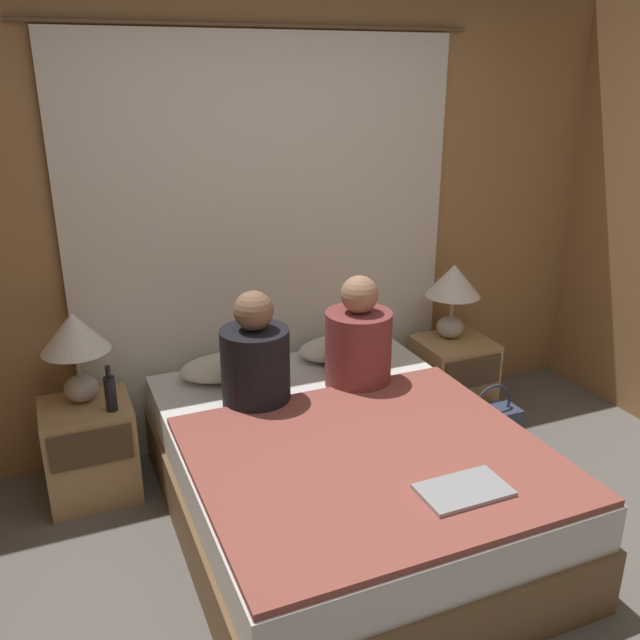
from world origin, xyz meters
name	(u,v)px	position (x,y,z in m)	size (l,w,h in m)	color
ground_plane	(414,619)	(0.00, 0.00, 0.00)	(16.00, 16.00, 0.00)	#66605B
wall_back	(265,227)	(0.00, 1.77, 1.25)	(4.46, 0.06, 2.50)	#A37547
curtain_panel	(269,246)	(0.00, 1.71, 1.15)	(2.40, 0.02, 2.31)	silver
bed	(344,478)	(0.00, 0.68, 0.25)	(1.55, 1.95, 0.51)	brown
nightstand_left	(90,450)	(-1.09, 1.41, 0.26)	(0.44, 0.41, 0.51)	tan
nightstand_right	(452,378)	(1.09, 1.41, 0.26)	(0.44, 0.41, 0.51)	tan
lamp_left	(75,341)	(-1.09, 1.47, 0.84)	(0.34, 0.34, 0.47)	#B2A899
lamp_right	(453,288)	(1.09, 1.47, 0.84)	(0.34, 0.34, 0.47)	#B2A899
pillow_left	(227,367)	(-0.34, 1.46, 0.57)	(0.52, 0.31, 0.12)	silver
pillow_right	(341,348)	(0.34, 1.46, 0.57)	(0.52, 0.31, 0.12)	silver
blanket_on_bed	(372,458)	(0.00, 0.40, 0.53)	(1.49, 1.34, 0.03)	#994C42
person_left_in_bed	(255,359)	(-0.29, 1.10, 0.75)	(0.34, 0.34, 0.59)	black
person_right_in_bed	(358,342)	(0.27, 1.10, 0.75)	(0.35, 0.35, 0.60)	brown
beer_bottle_on_left_stand	(110,393)	(-0.97, 1.31, 0.61)	(0.06, 0.06, 0.24)	black
laptop_on_bed	(464,490)	(0.20, 0.02, 0.55)	(0.35, 0.21, 0.02)	#9EA0A5
handbag_on_floor	(491,423)	(1.14, 1.05, 0.11)	(0.34, 0.17, 0.37)	#333D56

